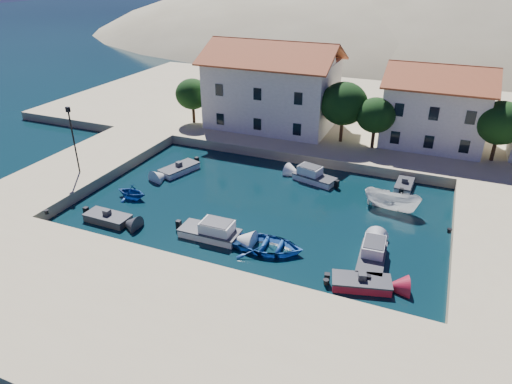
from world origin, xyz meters
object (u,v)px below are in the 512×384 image
(cabin_cruiser_east, at_px, (372,258))
(boat_east, at_px, (391,210))
(building_left, at_px, (272,83))
(lamppost, at_px, (73,134))
(cabin_cruiser_south, at_px, (210,231))
(building_mid, at_px, (436,104))
(rowboat_south, at_px, (268,250))

(cabin_cruiser_east, height_order, boat_east, cabin_cruiser_east)
(building_left, xyz_separation_m, boat_east, (16.16, -14.21, -5.94))
(lamppost, height_order, cabin_cruiser_south, lamppost)
(building_mid, bearing_deg, cabin_cruiser_south, -119.09)
(lamppost, relative_size, cabin_cruiser_south, 1.35)
(building_mid, bearing_deg, cabin_cruiser_east, -94.78)
(boat_east, bearing_deg, cabin_cruiser_east, -173.06)
(building_left, xyz_separation_m, cabin_cruiser_east, (16.03, -22.55, -5.46))
(building_left, height_order, building_mid, building_left)
(boat_east, bearing_deg, lamppost, 109.64)
(building_left, distance_m, lamppost, 23.10)
(building_left, relative_size, lamppost, 2.36)
(rowboat_south, height_order, boat_east, boat_east)
(building_mid, height_order, cabin_cruiser_south, building_mid)
(lamppost, distance_m, boat_east, 28.65)
(boat_east, bearing_deg, cabin_cruiser_south, 136.57)
(lamppost, relative_size, rowboat_south, 1.20)
(rowboat_south, relative_size, cabin_cruiser_east, 1.18)
(building_left, distance_m, building_mid, 18.04)
(lamppost, distance_m, cabin_cruiser_south, 16.70)
(building_left, relative_size, rowboat_south, 2.84)
(boat_east, bearing_deg, rowboat_south, 150.47)
(cabin_cruiser_east, bearing_deg, lamppost, 81.11)
(building_mid, height_order, rowboat_south, building_mid)
(lamppost, distance_m, cabin_cruiser_east, 27.98)
(building_mid, bearing_deg, rowboat_south, -110.24)
(cabin_cruiser_east, distance_m, boat_east, 8.35)
(rowboat_south, bearing_deg, building_left, 15.54)
(building_mid, xyz_separation_m, cabin_cruiser_south, (-13.81, -24.82, -4.75))
(building_mid, bearing_deg, lamppost, -144.55)
(cabin_cruiser_south, distance_m, boat_east, 15.35)
(cabin_cruiser_south, bearing_deg, building_mid, 60.09)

